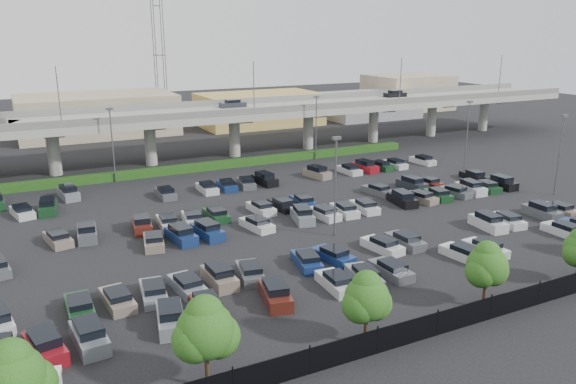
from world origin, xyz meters
The scene contains 9 objects.
ground centered at (0.00, 0.00, 0.00)m, with size 280.00×280.00×0.00m, color black.
overpass centered at (-0.25, 32.03, 6.97)m, with size 150.00×13.00×15.80m.
hedge centered at (0.00, 25.00, 0.55)m, with size 66.00×1.60×1.10m, color #173910.
fence centered at (-0.05, -28.00, 0.90)m, with size 70.00×0.10×2.00m.
tree_row centered at (0.70, -26.53, 3.52)m, with size 65.07×3.66×5.94m.
parked_cars centered at (-1.08, -3.70, 0.62)m, with size 62.92×41.65×1.67m.
light_poles centered at (-4.13, 2.00, 6.24)m, with size 66.90×48.38×10.30m.
distant_buildings centered at (12.38, 61.81, 3.74)m, with size 138.00×24.00×9.00m.
comm_tower centered at (4.00, 74.00, 15.61)m, with size 2.40×2.40×30.00m.
Camera 1 is at (-28.73, -54.10, 20.25)m, focal length 35.00 mm.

